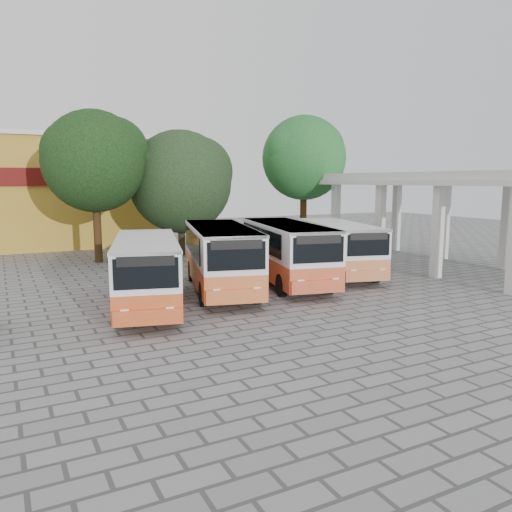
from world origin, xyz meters
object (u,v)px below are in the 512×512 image
bus_far_left (147,268)px  bus_centre_right (287,249)px  bus_centre_left (221,254)px  bus_far_right (338,245)px

bus_far_left → bus_centre_right: 7.39m
bus_centre_right → bus_centre_left: bearing=-166.0°
bus_far_left → bus_centre_right: bearing=26.7°
bus_far_left → bus_far_right: 11.12m
bus_centre_left → bus_centre_right: 3.50m
bus_far_left → bus_far_right: size_ratio=1.00×
bus_centre_right → bus_far_right: bus_centre_right is taller
bus_far_left → bus_centre_right: bus_centre_right is taller
bus_centre_left → bus_centre_right: bus_centre_left is taller
bus_centre_right → bus_far_left: bearing=-155.8°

